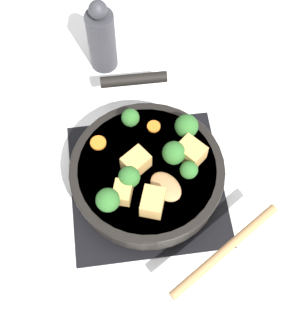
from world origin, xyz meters
The scene contains 17 objects.
ground_plane centered at (0.00, 0.00, 0.00)m, with size 2.40×2.40×0.00m, color white.
front_burner_grate centered at (0.00, 0.00, 0.01)m, with size 0.31×0.31×0.03m.
skillet_pan centered at (0.00, 0.00, 0.06)m, with size 0.38×0.30×0.05m.
wooden_spoon centered at (0.12, 0.08, 0.09)m, with size 0.25×0.23×0.02m.
tofu_cube_center_large centered at (-0.01, 0.09, 0.10)m, with size 0.05×0.04×0.04m, color tan.
tofu_cube_near_handle centered at (0.08, 0.00, 0.10)m, with size 0.05×0.04×0.04m, color tan.
tofu_cube_east_chunk centered at (0.05, -0.05, 0.10)m, with size 0.04×0.03×0.03m, color tan.
tofu_cube_west_chunk centered at (-0.01, -0.02, 0.10)m, with size 0.05×0.04×0.04m, color tan.
broccoli_floret_near_spoon centered at (0.07, -0.08, 0.11)m, with size 0.04×0.04×0.05m.
broccoli_floret_center_top centered at (-0.01, 0.05, 0.11)m, with size 0.04×0.04×0.05m.
broccoli_floret_east_rim centered at (0.03, 0.07, 0.10)m, with size 0.03×0.03×0.04m.
broccoli_floret_west_rim centered at (-0.10, -0.02, 0.10)m, with size 0.04×0.04×0.04m.
broccoli_floret_north_edge centered at (-0.06, 0.09, 0.11)m, with size 0.05×0.05×0.05m.
broccoli_floret_south_cluster centered at (0.03, -0.04, 0.11)m, with size 0.04×0.04×0.05m.
carrot_slice_orange_thin centered at (-0.09, 0.03, 0.08)m, with size 0.03×0.03×0.01m, color orange.
carrot_slice_near_center centered at (-0.07, -0.09, 0.08)m, with size 0.03×0.03×0.01m, color orange.
pepper_mill centered at (-0.32, -0.06, 0.09)m, with size 0.06×0.06×0.19m.
Camera 1 is at (0.38, -0.05, 0.88)m, focal length 50.00 mm.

